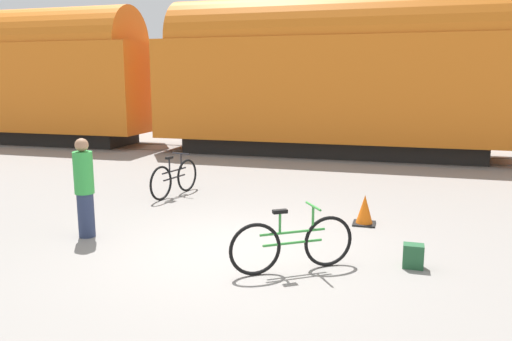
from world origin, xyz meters
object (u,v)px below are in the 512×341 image
at_px(bicycle_green, 293,244).
at_px(backpack, 413,256).
at_px(traffic_cone, 365,211).
at_px(freight_train, 330,73).
at_px(person_in_green, 84,188).
at_px(bicycle_black, 175,178).

relative_size(bicycle_green, backpack, 4.49).
bearing_deg(traffic_cone, freight_train, 102.61).
height_order(freight_train, person_in_green, freight_train).
relative_size(bicycle_black, backpack, 5.08).
height_order(freight_train, bicycle_black, freight_train).
xyz_separation_m(freight_train, person_in_green, (-2.59, -10.21, -1.94)).
bearing_deg(bicycle_black, person_in_green, -92.44).
height_order(bicycle_black, bicycle_green, bicycle_black).
xyz_separation_m(bicycle_green, backpack, (1.60, 0.58, -0.22)).
bearing_deg(bicycle_green, bicycle_black, 133.82).
bearing_deg(freight_train, backpack, -75.40).
bearing_deg(bicycle_green, freight_train, 95.54).
height_order(bicycle_green, backpack, bicycle_green).
bearing_deg(bicycle_green, backpack, 19.77).
xyz_separation_m(freight_train, bicycle_green, (1.04, -10.72, -2.40)).
relative_size(backpack, traffic_cone, 0.62).
distance_m(bicycle_black, backpack, 5.95).
bearing_deg(bicycle_black, traffic_cone, -14.56).
relative_size(bicycle_black, bicycle_green, 1.13).
bearing_deg(bicycle_black, backpack, -31.02).
xyz_separation_m(bicycle_green, traffic_cone, (0.79, 2.53, -0.13)).
xyz_separation_m(freight_train, backpack, (2.64, -10.15, -2.61)).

